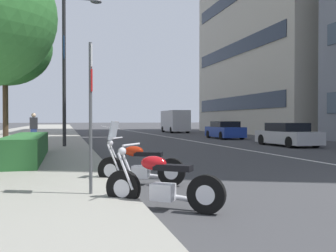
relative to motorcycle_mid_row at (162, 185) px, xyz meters
The scene contains 12 objects.
sidewalk_right_plaza 30.05m from the motorcycle_mid_row, ahead, with size 160.00×9.38×0.15m, color gray.
lane_centre_stripe 35.36m from the motorcycle_mid_row, 11.68° to the right, with size 110.00×0.16×0.01m, color silver.
motorcycle_mid_row is the anchor object (origin of this frame).
motorcycle_far_end_row 2.48m from the motorcycle_mid_row, ahead, with size 1.10×1.90×1.47m.
car_approaching_light 16.86m from the motorcycle_mid_row, 39.83° to the right, with size 4.31×1.92×1.33m.
car_lead_in_lane 24.34m from the motorcycle_mid_row, 26.38° to the right, with size 4.42×1.99×1.38m.
delivery_van_ahead 38.32m from the motorcycle_mid_row, 16.75° to the right, with size 5.45×2.21×2.60m.
parking_sign_by_curb 2.05m from the motorcycle_mid_row, 50.08° to the left, with size 0.32×0.06×2.76m.
street_lamp_with_banners 14.63m from the motorcycle_mid_row, ahead, with size 1.26×2.01×7.70m.
clipped_hedge_bed 8.21m from the motorcycle_mid_row, 20.08° to the left, with size 6.50×1.10×0.83m, color #28602D.
street_tree_by_lamp_post 12.30m from the motorcycle_mid_row, 19.99° to the left, with size 3.82×3.82×6.04m.
pedestrian_on_plaza 15.37m from the motorcycle_mid_row, 11.89° to the left, with size 0.28×0.42×1.72m.
Camera 1 is at (-5.69, 8.71, 1.50)m, focal length 40.17 mm.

